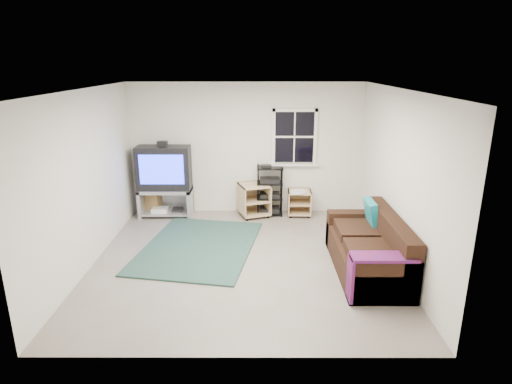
{
  "coord_description": "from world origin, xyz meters",
  "views": [
    {
      "loc": [
        0.21,
        -6.07,
        2.98
      ],
      "look_at": [
        0.2,
        0.4,
        0.99
      ],
      "focal_mm": 30.0,
      "sensor_mm": 36.0,
      "label": 1
    }
  ],
  "objects_px": {
    "tv_unit": "(164,175)",
    "side_table_left": "(253,198)",
    "sofa": "(370,250)",
    "side_table_right": "(299,201)",
    "av_rack": "(270,193)"
  },
  "relations": [
    {
      "from": "side_table_left",
      "to": "sofa",
      "type": "relative_size",
      "value": 0.35
    },
    {
      "from": "av_rack",
      "to": "side_table_left",
      "type": "bearing_deg",
      "value": -171.5
    },
    {
      "from": "side_table_right",
      "to": "sofa",
      "type": "xyz_separation_m",
      "value": [
        0.81,
        -2.41,
        0.03
      ]
    },
    {
      "from": "av_rack",
      "to": "sofa",
      "type": "relative_size",
      "value": 0.51
    },
    {
      "from": "side_table_right",
      "to": "av_rack",
      "type": "bearing_deg",
      "value": 178.11
    },
    {
      "from": "side_table_left",
      "to": "av_rack",
      "type": "bearing_deg",
      "value": 8.5
    },
    {
      "from": "sofa",
      "to": "side_table_right",
      "type": "bearing_deg",
      "value": 108.57
    },
    {
      "from": "av_rack",
      "to": "side_table_right",
      "type": "distance_m",
      "value": 0.61
    },
    {
      "from": "side_table_left",
      "to": "side_table_right",
      "type": "relative_size",
      "value": 1.33
    },
    {
      "from": "av_rack",
      "to": "side_table_right",
      "type": "xyz_separation_m",
      "value": [
        0.59,
        -0.02,
        -0.15
      ]
    },
    {
      "from": "tv_unit",
      "to": "side_table_left",
      "type": "distance_m",
      "value": 1.81
    },
    {
      "from": "tv_unit",
      "to": "sofa",
      "type": "relative_size",
      "value": 0.76
    },
    {
      "from": "side_table_right",
      "to": "sofa",
      "type": "relative_size",
      "value": 0.26
    },
    {
      "from": "tv_unit",
      "to": "side_table_left",
      "type": "height_order",
      "value": "tv_unit"
    },
    {
      "from": "side_table_left",
      "to": "side_table_right",
      "type": "bearing_deg",
      "value": 1.85
    }
  ]
}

